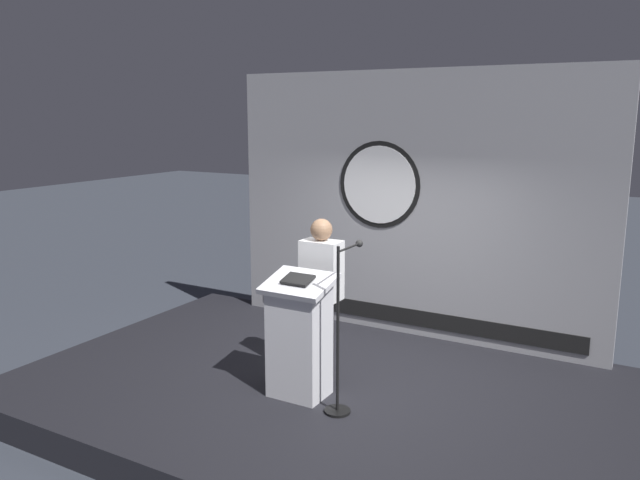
{
  "coord_description": "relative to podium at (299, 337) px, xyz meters",
  "views": [
    {
      "loc": [
        2.74,
        -5.2,
        2.97
      ],
      "look_at": [
        -0.24,
        0.07,
        1.75
      ],
      "focal_mm": 35.55,
      "sensor_mm": 36.0,
      "label": 1
    }
  ],
  "objects": [
    {
      "name": "ground_plane",
      "position": [
        0.24,
        0.33,
        -0.88
      ],
      "size": [
        40.0,
        40.0,
        0.0
      ],
      "primitive_type": "plane",
      "color": "#383D47"
    },
    {
      "name": "speaker_person",
      "position": [
        -0.03,
        0.48,
        0.26
      ],
      "size": [
        0.4,
        0.26,
        1.65
      ],
      "color": "black",
      "rests_on": "stage_platform"
    },
    {
      "name": "stage_platform",
      "position": [
        0.24,
        0.33,
        -0.73
      ],
      "size": [
        6.4,
        4.0,
        0.3
      ],
      "primitive_type": "cube",
      "color": "black",
      "rests_on": "ground"
    },
    {
      "name": "microphone_stand",
      "position": [
        0.49,
        -0.09,
        -0.03
      ],
      "size": [
        0.24,
        0.57,
        1.54
      ],
      "color": "black",
      "rests_on": "stage_platform"
    },
    {
      "name": "podium",
      "position": [
        0.0,
        0.0,
        0.0
      ],
      "size": [
        0.64,
        0.5,
        1.2
      ],
      "color": "silver",
      "rests_on": "stage_platform"
    },
    {
      "name": "banner_display",
      "position": [
        0.23,
        2.18,
        0.99
      ],
      "size": [
        4.66,
        0.12,
        3.17
      ],
      "color": "#9E9EA3",
      "rests_on": "stage_platform"
    }
  ]
}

